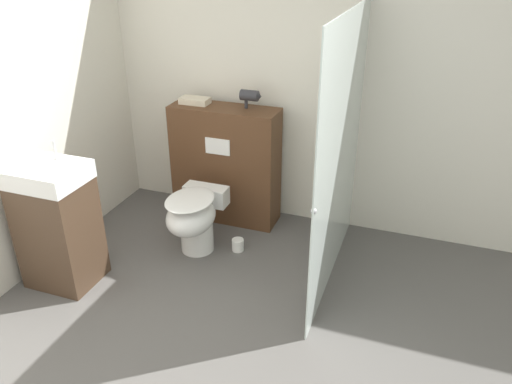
# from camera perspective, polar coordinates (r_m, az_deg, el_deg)

# --- Properties ---
(wall_back) EXTENTS (8.00, 0.06, 2.50)m
(wall_back) POSITION_cam_1_polar(r_m,az_deg,el_deg) (4.22, 4.94, 12.52)
(wall_back) COLOR silver
(wall_back) RESTS_ON ground_plane
(partition_panel) EXTENTS (0.93, 0.32, 1.04)m
(partition_panel) POSITION_cam_1_polar(r_m,az_deg,el_deg) (4.41, -3.47, 3.16)
(partition_panel) COLOR #51331E
(partition_panel) RESTS_ON ground_plane
(shower_glass) EXTENTS (0.04, 1.54, 1.93)m
(shower_glass) POSITION_cam_1_polar(r_m,az_deg,el_deg) (3.46, 9.59, 3.98)
(shower_glass) COLOR silver
(shower_glass) RESTS_ON ground_plane
(toilet) EXTENTS (0.37, 0.60, 0.51)m
(toilet) POSITION_cam_1_polar(r_m,az_deg,el_deg) (4.00, -7.08, -2.93)
(toilet) COLOR white
(toilet) RESTS_ON ground_plane
(sink_vanity) EXTENTS (0.49, 0.41, 1.07)m
(sink_vanity) POSITION_cam_1_polar(r_m,az_deg,el_deg) (3.84, -21.71, -3.52)
(sink_vanity) COLOR #473323
(sink_vanity) RESTS_ON ground_plane
(hair_drier) EXTENTS (0.18, 0.09, 0.16)m
(hair_drier) POSITION_cam_1_polar(r_m,az_deg,el_deg) (4.15, -0.63, 10.93)
(hair_drier) COLOR #2D2D33
(hair_drier) RESTS_ON partition_panel
(folded_towel) EXTENTS (0.25, 0.14, 0.05)m
(folded_towel) POSITION_cam_1_polar(r_m,az_deg,el_deg) (4.34, -7.00, 10.32)
(folded_towel) COLOR beige
(folded_towel) RESTS_ON partition_panel
(spare_toilet_roll) EXTENTS (0.10, 0.10, 0.10)m
(spare_toilet_roll) POSITION_cam_1_polar(r_m,az_deg,el_deg) (4.12, -2.09, -6.05)
(spare_toilet_roll) COLOR white
(spare_toilet_roll) RESTS_ON ground_plane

